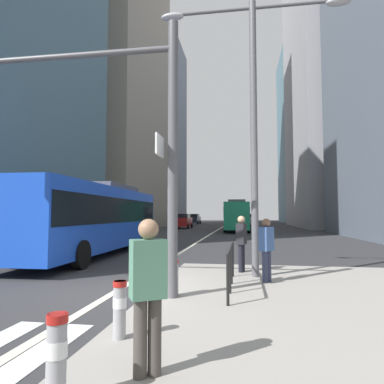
{
  "coord_description": "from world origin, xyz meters",
  "views": [
    {
      "loc": [
        3.11,
        -7.95,
        1.9
      ],
      "look_at": [
        -3.25,
        33.67,
        4.66
      ],
      "focal_mm": 31.59,
      "sensor_mm": 36.0,
      "label": 1
    }
  ],
  "objects_px": {
    "city_bus_red_receding": "(237,215)",
    "bollard_left": "(120,306)",
    "car_oncoming_mid": "(183,221)",
    "pedestrian_walking": "(266,247)",
    "traffic_signal_gantry": "(87,117)",
    "bollard_front": "(56,355)",
    "bollard_right": "(174,275)",
    "city_bus_blue_oncoming": "(95,215)",
    "pedestrian_far": "(148,288)",
    "car_oncoming_far": "(194,219)",
    "car_receding_near": "(243,219)",
    "street_lamp_post": "(253,97)",
    "pedestrian_waiting": "(241,241)",
    "car_receding_far": "(248,220)"
  },
  "relations": [
    {
      "from": "pedestrian_walking",
      "to": "traffic_signal_gantry",
      "type": "bearing_deg",
      "value": -154.35
    },
    {
      "from": "car_receding_near",
      "to": "bollard_right",
      "type": "xyz_separation_m",
      "value": [
        -1.27,
        -60.14,
        -0.41
      ]
    },
    {
      "from": "pedestrian_waiting",
      "to": "pedestrian_walking",
      "type": "relative_size",
      "value": 1.04
    },
    {
      "from": "car_receding_far",
      "to": "street_lamp_post",
      "type": "distance_m",
      "value": 43.93
    },
    {
      "from": "city_bus_red_receding",
      "to": "pedestrian_walking",
      "type": "xyz_separation_m",
      "value": [
        1.28,
        -29.27,
        -0.78
      ]
    },
    {
      "from": "city_bus_red_receding",
      "to": "bollard_left",
      "type": "relative_size",
      "value": 14.36
    },
    {
      "from": "car_receding_near",
      "to": "car_receding_far",
      "type": "distance_m",
      "value": 13.98
    },
    {
      "from": "city_bus_blue_oncoming",
      "to": "bollard_front",
      "type": "relative_size",
      "value": 14.49
    },
    {
      "from": "street_lamp_post",
      "to": "bollard_left",
      "type": "bearing_deg",
      "value": -112.22
    },
    {
      "from": "car_oncoming_mid",
      "to": "bollard_right",
      "type": "xyz_separation_m",
      "value": [
        6.46,
        -37.14,
        -0.41
      ]
    },
    {
      "from": "street_lamp_post",
      "to": "city_bus_red_receding",
      "type": "bearing_deg",
      "value": 92.05
    },
    {
      "from": "city_bus_blue_oncoming",
      "to": "car_receding_near",
      "type": "relative_size",
      "value": 2.6
    },
    {
      "from": "traffic_signal_gantry",
      "to": "bollard_left",
      "type": "distance_m",
      "value": 4.59
    },
    {
      "from": "street_lamp_post",
      "to": "car_receding_far",
      "type": "bearing_deg",
      "value": 89.44
    },
    {
      "from": "car_oncoming_far",
      "to": "pedestrian_far",
      "type": "distance_m",
      "value": 60.44
    },
    {
      "from": "car_receding_far",
      "to": "bollard_left",
      "type": "xyz_separation_m",
      "value": [
        -2.49,
        -48.76,
        -0.39
      ]
    },
    {
      "from": "traffic_signal_gantry",
      "to": "pedestrian_waiting",
      "type": "distance_m",
      "value": 5.68
    },
    {
      "from": "car_oncoming_mid",
      "to": "pedestrian_walking",
      "type": "relative_size",
      "value": 2.76
    },
    {
      "from": "car_oncoming_mid",
      "to": "pedestrian_far",
      "type": "relative_size",
      "value": 2.66
    },
    {
      "from": "traffic_signal_gantry",
      "to": "pedestrian_walking",
      "type": "bearing_deg",
      "value": 25.65
    },
    {
      "from": "city_bus_red_receding",
      "to": "car_oncoming_far",
      "type": "relative_size",
      "value": 2.73
    },
    {
      "from": "pedestrian_far",
      "to": "pedestrian_waiting",
      "type": "bearing_deg",
      "value": 81.87
    },
    {
      "from": "bollard_right",
      "to": "pedestrian_waiting",
      "type": "xyz_separation_m",
      "value": [
        1.42,
        3.24,
        0.51
      ]
    },
    {
      "from": "pedestrian_walking",
      "to": "car_oncoming_far",
      "type": "bearing_deg",
      "value": 100.2
    },
    {
      "from": "traffic_signal_gantry",
      "to": "car_oncoming_far",
      "type": "bearing_deg",
      "value": 95.82
    },
    {
      "from": "city_bus_red_receding",
      "to": "car_receding_near",
      "type": "height_order",
      "value": "city_bus_red_receding"
    },
    {
      "from": "car_oncoming_far",
      "to": "bollard_right",
      "type": "distance_m",
      "value": 56.83
    },
    {
      "from": "bollard_right",
      "to": "pedestrian_far",
      "type": "xyz_separation_m",
      "value": [
        0.44,
        -3.58,
        0.51
      ]
    },
    {
      "from": "car_oncoming_far",
      "to": "bollard_left",
      "type": "bearing_deg",
      "value": -82.75
    },
    {
      "from": "car_receding_far",
      "to": "bollard_left",
      "type": "height_order",
      "value": "car_receding_far"
    },
    {
      "from": "city_bus_blue_oncoming",
      "to": "pedestrian_waiting",
      "type": "xyz_separation_m",
      "value": [
        6.75,
        -4.41,
        -0.75
      ]
    },
    {
      "from": "bollard_front",
      "to": "bollard_left",
      "type": "height_order",
      "value": "bollard_front"
    },
    {
      "from": "car_receding_far",
      "to": "traffic_signal_gantry",
      "type": "xyz_separation_m",
      "value": [
        -4.22,
        -46.36,
        3.11
      ]
    },
    {
      "from": "city_bus_red_receding",
      "to": "bollard_left",
      "type": "xyz_separation_m",
      "value": [
        -1.04,
        -33.62,
        -1.24
      ]
    },
    {
      "from": "car_receding_near",
      "to": "traffic_signal_gantry",
      "type": "bearing_deg",
      "value": -93.09
    },
    {
      "from": "bollard_front",
      "to": "bollard_left",
      "type": "distance_m",
      "value": 1.7
    },
    {
      "from": "car_receding_near",
      "to": "pedestrian_walking",
      "type": "distance_m",
      "value": 58.37
    },
    {
      "from": "city_bus_red_receding",
      "to": "car_receding_near",
      "type": "distance_m",
      "value": 29.11
    },
    {
      "from": "car_oncoming_mid",
      "to": "bollard_right",
      "type": "distance_m",
      "value": 37.7
    },
    {
      "from": "car_oncoming_far",
      "to": "bollard_left",
      "type": "xyz_separation_m",
      "value": [
        7.49,
        -58.87,
        -0.39
      ]
    },
    {
      "from": "bollard_left",
      "to": "pedestrian_walking",
      "type": "xyz_separation_m",
      "value": [
        2.33,
        4.35,
        0.45
      ]
    },
    {
      "from": "car_oncoming_far",
      "to": "bollard_front",
      "type": "relative_size",
      "value": 5.06
    },
    {
      "from": "city_bus_blue_oncoming",
      "to": "pedestrian_far",
      "type": "bearing_deg",
      "value": -62.76
    },
    {
      "from": "car_receding_near",
      "to": "bollard_front",
      "type": "relative_size",
      "value": 5.57
    },
    {
      "from": "city_bus_blue_oncoming",
      "to": "car_oncoming_mid",
      "type": "distance_m",
      "value": 29.53
    },
    {
      "from": "street_lamp_post",
      "to": "bollard_right",
      "type": "relative_size",
      "value": 10.44
    },
    {
      "from": "traffic_signal_gantry",
      "to": "bollard_right",
      "type": "height_order",
      "value": "traffic_signal_gantry"
    },
    {
      "from": "car_receding_far",
      "to": "pedestrian_far",
      "type": "relative_size",
      "value": 2.59
    },
    {
      "from": "bollard_left",
      "to": "car_receding_far",
      "type": "bearing_deg",
      "value": 87.08
    },
    {
      "from": "bollard_right",
      "to": "pedestrian_walking",
      "type": "bearing_deg",
      "value": 40.76
    }
  ]
}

